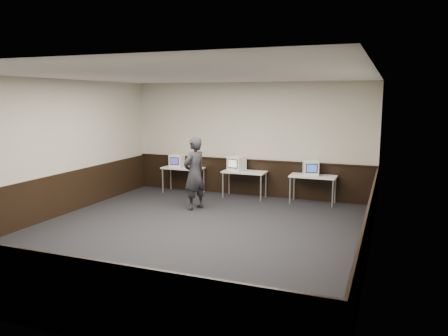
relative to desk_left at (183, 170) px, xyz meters
The scene contains 18 objects.
floor 4.13m from the desk_left, 62.18° to the right, with size 8.00×8.00×0.00m, color black.
ceiling 4.79m from the desk_left, 62.18° to the right, with size 8.00×8.00×0.00m, color white.
back_wall 2.15m from the desk_left, 11.89° to the left, with size 7.00×7.00×0.00m, color beige.
front_wall 7.89m from the desk_left, 75.96° to the right, with size 7.00×7.00×0.00m, color beige.
left_wall 4.05m from the desk_left, 113.96° to the right, with size 8.00×8.00×0.00m, color beige.
right_wall 6.56m from the desk_left, 33.69° to the right, with size 8.00×8.00×0.00m, color beige.
wainscot_back 1.95m from the desk_left, 11.31° to the left, with size 6.98×0.04×1.00m, color black.
wainscot_front 7.82m from the desk_left, 75.93° to the right, with size 6.98×0.04×1.00m, color black.
wainscot_left 3.94m from the desk_left, 113.70° to the right, with size 0.04×7.98×1.00m, color black.
wainscot_right 6.48m from the desk_left, 33.79° to the right, with size 0.04×7.98×1.00m, color black.
wainscot_rail 1.96m from the desk_left, 10.73° to the left, with size 6.98×0.06×0.04m, color black.
desk_left is the anchor object (origin of this frame).
desk_center 1.90m from the desk_left, ahead, with size 1.20×0.60×0.75m.
desk_right 3.80m from the desk_left, ahead, with size 1.20×0.60×0.75m.
emac_left 0.32m from the desk_left, behind, with size 0.40×0.43×0.37m.
emac_center 1.69m from the desk_left, ahead, with size 0.49×0.50×0.41m.
emac_right 3.74m from the desk_left, ahead, with size 0.49×0.51×0.39m.
person 2.02m from the desk_left, 55.35° to the right, with size 0.66×0.43×1.81m, color #232227.
Camera 1 is at (3.79, -7.75, 2.77)m, focal length 35.00 mm.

